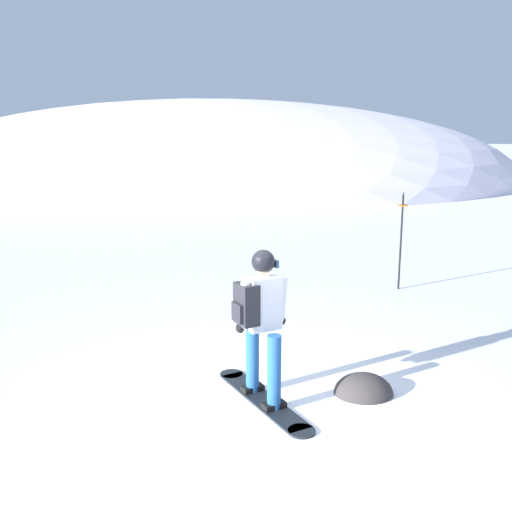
{
  "coord_description": "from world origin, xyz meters",
  "views": [
    {
      "loc": [
        -0.01,
        -5.62,
        2.91
      ],
      "look_at": [
        0.03,
        3.24,
        1.0
      ],
      "focal_mm": 40.04,
      "sensor_mm": 36.0,
      "label": 1
    }
  ],
  "objects": [
    {
      "name": "ridge_peak_main",
      "position": [
        -3.13,
        33.08,
        0.0
      ],
      "size": [
        39.3,
        35.37,
        10.06
      ],
      "color": "white",
      "rests_on": "ground"
    },
    {
      "name": "piste_marker_near",
      "position": [
        2.71,
        4.89,
        1.06
      ],
      "size": [
        0.2,
        0.2,
        1.86
      ],
      "color": "black",
      "rests_on": "ground"
    },
    {
      "name": "ground_plane",
      "position": [
        0.0,
        0.0,
        0.0
      ],
      "size": [
        300.0,
        300.0,
        0.0
      ],
      "primitive_type": "plane",
      "color": "white"
    },
    {
      "name": "rock_small",
      "position": [
        1.22,
        0.42,
        0.0
      ],
      "size": [
        0.68,
        0.57,
        0.47
      ],
      "color": "#383333",
      "rests_on": "ground"
    },
    {
      "name": "snowboarder_main",
      "position": [
        0.04,
        0.23,
        0.92
      ],
      "size": [
        1.04,
        1.64,
        1.71
      ],
      "color": "black",
      "rests_on": "ground"
    }
  ]
}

